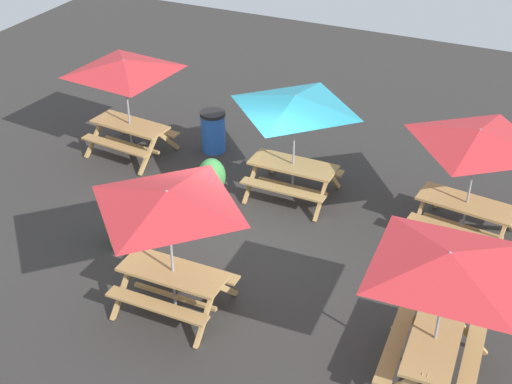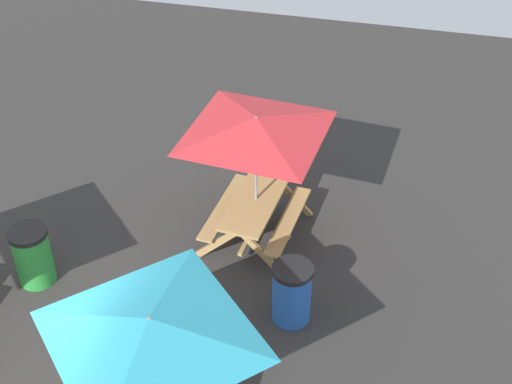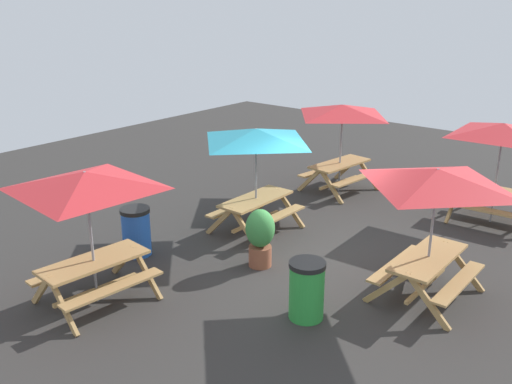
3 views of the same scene
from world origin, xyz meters
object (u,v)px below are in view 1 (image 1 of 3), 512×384
Objects in this scene: picnic_table_0 at (168,208)px; picnic_table_1 at (124,73)px; trash_bin_green at (122,220)px; potted_plant_0 at (212,182)px; trash_bin_blue at (213,131)px; picnic_table_3 at (478,145)px; picnic_table_2 at (295,110)px; picnic_table_4 at (447,271)px.

picnic_table_0 is 0.83× the size of picnic_table_1.
trash_bin_green is at bearing -53.67° from picnic_table_1.
potted_plant_0 is (-0.86, 2.95, -1.36)m from picnic_table_0.
potted_plant_0 is at bearing 60.54° from trash_bin_green.
picnic_table_0 reaches higher than trash_bin_blue.
picnic_table_3 is (3.95, 4.13, 0.00)m from picnic_table_0.
trash_bin_blue is (-2.02, 5.17, -1.49)m from picnic_table_0.
picnic_table_1 is 2.87× the size of trash_bin_blue.
potted_plant_0 is at bearing -159.26° from picnic_table_3.
picnic_table_0 is at bearing -126.74° from picnic_table_3.
picnic_table_0 is at bearing -33.26° from trash_bin_green.
trash_bin_blue is 2.51m from potted_plant_0.
picnic_table_2 is 2.38× the size of trash_bin_blue.
potted_plant_0 reaches higher than trash_bin_blue.
trash_bin_green is at bearing -146.28° from picnic_table_3.
picnic_table_1 is at bearing -150.49° from trash_bin_blue.
picnic_table_4 is (7.90, -3.98, 0.00)m from picnic_table_1.
picnic_table_1 is 8.85m from picnic_table_4.
picnic_table_3 is at bearing -9.86° from trash_bin_blue.
picnic_table_2 is 2.38× the size of trash_bin_green.
picnic_table_1 is at bearing 177.84° from picnic_table_2.
picnic_table_0 is 2.04× the size of potted_plant_0.
picnic_table_3 is at bearing 4.56° from picnic_table_1.
picnic_table_2 and picnic_table_4 have the same top height.
picnic_table_1 is 2.46× the size of potted_plant_0.
trash_bin_green is at bearing 78.49° from picnic_table_4.
trash_bin_blue is 3.97m from trash_bin_green.
picnic_table_0 is at bearing -68.68° from trash_bin_blue.
picnic_table_2 is 3.06m from trash_bin_blue.
picnic_table_0 and picnic_table_3 have the same top height.
trash_bin_blue is 1.00× the size of trash_bin_green.
potted_plant_0 is at bearing -138.34° from picnic_table_2.
picnic_table_2 reaches higher than trash_bin_blue.
picnic_table_2 is 5.41m from picnic_table_4.
potted_plant_0 is (2.80, -1.29, -1.36)m from picnic_table_1.
trash_bin_green is (-5.79, -2.92, -1.49)m from picnic_table_3.
picnic_table_1 and picnic_table_4 have the same top height.
picnic_table_1 and picnic_table_2 have the same top height.
trash_bin_blue is (1.64, 0.93, -1.49)m from picnic_table_1.
picnic_table_2 is at bearing -172.54° from picnic_table_3.
picnic_table_0 is 1.00× the size of picnic_table_2.
picnic_table_0 is at bearing -73.75° from potted_plant_0.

